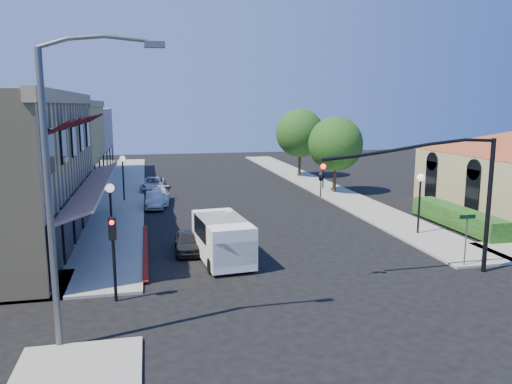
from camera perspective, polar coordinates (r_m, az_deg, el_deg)
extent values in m
plane|color=black|center=(19.99, 8.14, -11.95)|extent=(120.00, 120.00, 0.00)
cube|color=gray|center=(44.99, -14.89, 0.19)|extent=(3.50, 50.00, 0.12)
cube|color=gray|center=(47.50, 6.70, 0.96)|extent=(3.50, 50.00, 0.12)
cube|color=maroon|center=(26.40, -12.52, -6.63)|extent=(0.25, 10.00, 0.06)
cube|color=tan|center=(28.62, -20.76, 10.07)|extent=(0.50, 18.20, 0.60)
cube|color=#561416|center=(28.82, -18.12, 0.72)|extent=(1.75, 17.00, 0.67)
cube|color=#470E10|center=(21.61, -21.35, 6.96)|extent=(1.02, 1.50, 0.60)
cube|color=#470E10|center=(24.97, -20.16, 7.34)|extent=(1.02, 1.50, 0.60)
cube|color=#470E10|center=(28.34, -19.25, 7.63)|extent=(1.02, 1.50, 0.60)
cube|color=#470E10|center=(31.72, -18.54, 7.86)|extent=(1.02, 1.50, 0.60)
cube|color=#470E10|center=(35.10, -17.96, 8.04)|extent=(1.02, 1.50, 0.60)
cube|color=black|center=(21.97, -22.02, -6.17)|extent=(0.12, 2.60, 2.60)
cube|color=black|center=(25.21, -20.77, -4.06)|extent=(0.12, 2.60, 2.60)
cube|color=black|center=(28.50, -19.80, -2.44)|extent=(0.12, 2.60, 2.60)
cube|color=black|center=(31.81, -19.04, -1.15)|extent=(0.12, 2.60, 2.60)
cube|color=black|center=(35.13, -18.42, -0.11)|extent=(0.12, 2.60, 2.60)
cube|color=tan|center=(44.38, -23.91, 4.41)|extent=(10.00, 12.00, 7.60)
cube|color=#CFA49C|center=(56.18, -21.50, 5.25)|extent=(10.00, 12.00, 7.00)
cube|color=black|center=(36.16, 23.51, 0.17)|extent=(0.12, 1.40, 2.80)
cube|color=black|center=(40.26, 19.37, 1.35)|extent=(0.12, 1.40, 2.80)
cube|color=#144012|center=(32.93, 21.93, -3.81)|extent=(1.40, 8.00, 1.10)
cylinder|color=#382816|center=(42.73, 8.96, 1.24)|extent=(0.28, 0.28, 2.10)
sphere|color=#144012|center=(42.38, 9.08, 5.46)|extent=(4.56, 4.56, 4.56)
cylinder|color=#382816|center=(52.07, 4.98, 2.97)|extent=(0.28, 0.28, 2.27)
sphere|color=#144012|center=(51.77, 5.04, 6.72)|extent=(4.94, 4.94, 4.94)
cylinder|color=black|center=(24.26, 25.04, -1.50)|extent=(0.20, 0.20, 6.00)
cylinder|color=black|center=(21.75, 17.31, 4.69)|extent=(7.80, 0.14, 0.14)
imported|color=black|center=(20.22, 7.51, 2.12)|extent=(0.20, 0.16, 1.00)
sphere|color=#FF0C0C|center=(20.01, 7.71, 2.91)|extent=(0.22, 0.22, 0.22)
cylinder|color=black|center=(19.79, -15.89, -7.86)|extent=(0.12, 0.12, 3.00)
cube|color=black|center=(19.27, -16.12, -4.02)|extent=(0.28, 0.22, 0.85)
sphere|color=#FF0C0C|center=(19.10, -16.17, -3.38)|extent=(0.18, 0.18, 0.18)
cylinder|color=#595B5E|center=(15.87, -22.55, -1.43)|extent=(0.20, 0.20, 9.00)
cylinder|color=#595B5E|center=(15.50, -18.08, 16.25)|extent=(3.00, 0.12, 0.12)
cube|color=#595B5E|center=(15.44, -11.51, 16.19)|extent=(0.60, 0.25, 0.18)
cylinder|color=#595B5E|center=(24.89, 22.85, -5.21)|extent=(0.06, 0.06, 2.50)
cube|color=#0C591E|center=(24.63, 23.03, -2.63)|extent=(0.80, 0.04, 0.18)
cylinder|color=black|center=(26.06, -16.18, -3.36)|extent=(0.12, 0.12, 3.20)
sphere|color=white|center=(25.73, -16.36, 0.43)|extent=(0.44, 0.44, 0.44)
cylinder|color=black|center=(39.81, -14.91, 1.20)|extent=(0.12, 0.12, 3.20)
sphere|color=white|center=(39.59, -15.03, 3.70)|extent=(0.44, 0.44, 0.44)
cylinder|color=black|center=(30.08, 18.14, -1.72)|extent=(0.12, 0.12, 3.20)
sphere|color=white|center=(29.79, 18.32, 1.58)|extent=(0.44, 0.44, 0.44)
cylinder|color=black|center=(44.40, 7.69, 2.32)|extent=(0.12, 0.12, 3.20)
sphere|color=white|center=(44.20, 7.74, 4.57)|extent=(0.44, 0.44, 0.44)
cube|color=white|center=(23.97, -3.86, -5.30)|extent=(2.49, 4.90, 1.93)
cube|color=white|center=(22.10, -2.56, -6.90)|extent=(2.04, 0.83, 1.07)
cube|color=black|center=(22.30, -2.83, -5.31)|extent=(1.83, 0.28, 0.97)
cube|color=black|center=(24.15, -4.06, -4.00)|extent=(2.32, 2.98, 0.97)
cylinder|color=black|center=(22.49, -5.11, -8.41)|extent=(0.34, 0.73, 0.71)
cylinder|color=black|center=(25.51, -6.73, -6.21)|extent=(0.34, 0.73, 0.71)
cylinder|color=black|center=(22.94, -0.61, -8.00)|extent=(0.34, 0.73, 0.71)
cylinder|color=black|center=(25.90, -2.74, -5.90)|extent=(0.34, 0.73, 0.71)
imported|color=black|center=(25.71, -7.86, -5.67)|extent=(1.40, 3.24, 1.09)
imported|color=#A7AAAC|center=(36.97, -11.48, -0.90)|extent=(1.45, 3.67, 1.19)
imported|color=white|center=(38.72, -11.02, -0.45)|extent=(1.88, 3.97, 1.12)
imported|color=#B0B2B5|center=(44.43, -11.65, 0.89)|extent=(2.40, 4.41, 1.17)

